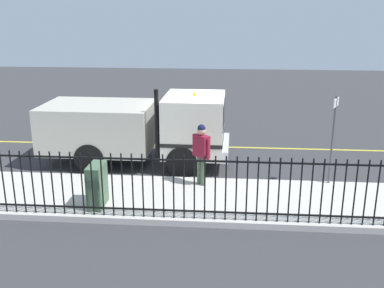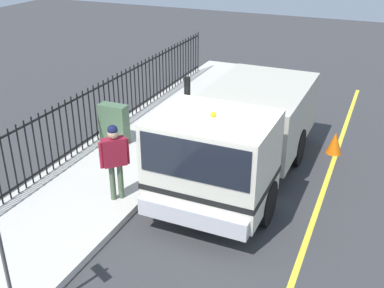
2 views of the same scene
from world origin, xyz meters
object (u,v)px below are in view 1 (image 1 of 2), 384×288
Objects in this scene: traffic_cone at (88,137)px; street_sign at (333,130)px; work_truck at (146,125)px; worker_standing at (201,148)px; utility_cabinet at (97,185)px.

street_sign is at bearing 66.14° from traffic_cone.
street_sign is (1.69, 5.61, 0.42)m from work_truck.
worker_standing is 6.17m from traffic_cone.
traffic_cone is (-4.06, -4.55, -0.94)m from worker_standing.
street_sign is (3.63, 8.21, 1.43)m from traffic_cone.
work_truck is 5.88m from street_sign.
work_truck is at bearing -106.78° from street_sign.
worker_standing is (2.12, 1.96, -0.08)m from work_truck.
street_sign is at bearing 74.02° from work_truck.
traffic_cone is at bearing 3.35° from worker_standing.
utility_cabinet is 0.43× the size of street_sign.
worker_standing is 1.61× the size of utility_cabinet.
worker_standing is 3.05m from utility_cabinet.
utility_cabinet is 6.05m from traffic_cone.
work_truck reaches higher than worker_standing.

